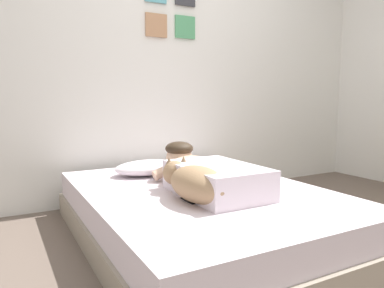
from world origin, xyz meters
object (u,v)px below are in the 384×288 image
(person_lying, at_px, (205,173))
(cell_phone, at_px, (192,200))
(bed, at_px, (200,214))
(coffee_cup, at_px, (188,171))
(dog, at_px, (195,182))
(pillow, at_px, (148,167))

(person_lying, distance_m, cell_phone, 0.29)
(cell_phone, bearing_deg, bed, 50.12)
(person_lying, relative_size, coffee_cup, 7.36)
(person_lying, height_order, cell_phone, person_lying)
(dog, bearing_deg, pillow, 87.86)
(person_lying, distance_m, dog, 0.25)
(bed, bearing_deg, dog, -125.78)
(dog, xyz_separation_m, cell_phone, (-0.02, 0.00, -0.10))
(cell_phone, bearing_deg, person_lying, 43.40)
(coffee_cup, height_order, cell_phone, coffee_cup)
(dog, bearing_deg, cell_phone, 174.74)
(pillow, bearing_deg, coffee_cup, -39.05)
(dog, bearing_deg, bed, 54.22)
(pillow, xyz_separation_m, dog, (-0.03, -0.79, 0.05))
(person_lying, xyz_separation_m, cell_phone, (-0.20, -0.19, -0.10))
(pillow, distance_m, dog, 0.79)
(pillow, relative_size, person_lying, 0.57)
(bed, distance_m, pillow, 0.62)
(cell_phone, bearing_deg, pillow, 86.13)
(bed, bearing_deg, coffee_cup, 73.92)
(person_lying, height_order, dog, person_lying)
(pillow, distance_m, person_lying, 0.62)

